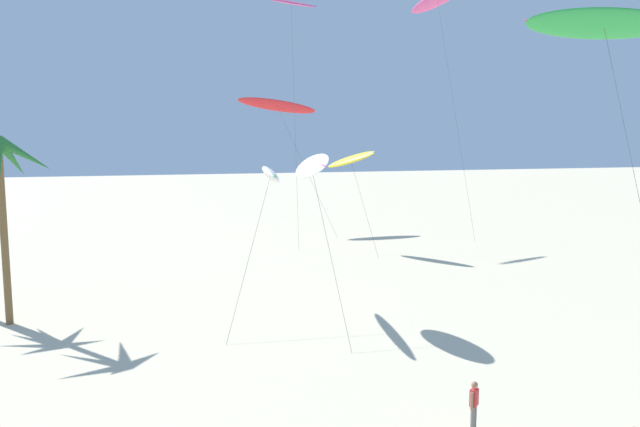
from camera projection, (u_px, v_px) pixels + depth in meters
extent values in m
cylinder|color=brown|center=(4.00, 234.00, 29.43)|extent=(0.34, 0.34, 8.89)
cone|color=#287533|center=(25.00, 155.00, 29.33)|extent=(2.54, 0.77, 1.87)
cone|color=#287533|center=(12.00, 158.00, 29.93)|extent=(1.39, 2.35, 2.17)
ellipsoid|color=red|center=(277.00, 105.00, 61.02)|extent=(7.87, 1.38, 2.29)
ellipsoid|color=yellow|center=(277.00, 105.00, 61.01)|extent=(7.94, 0.81, 1.54)
cylinder|color=#4C4C51|center=(306.00, 169.00, 57.93)|extent=(3.63, 9.03, 11.98)
ellipsoid|color=#EA5193|center=(291.00, 3.00, 55.71)|extent=(5.39, 2.35, 0.78)
ellipsoid|color=blue|center=(291.00, 2.00, 55.71)|extent=(5.33, 1.78, 0.49)
cylinder|color=#4C4C51|center=(295.00, 119.00, 52.53)|extent=(1.51, 9.05, 20.97)
cylinder|color=#4C4C51|center=(455.00, 115.00, 55.81)|extent=(0.31, 7.94, 21.80)
ellipsoid|color=white|center=(270.00, 174.00, 31.97)|extent=(1.85, 6.70, 1.12)
ellipsoid|color=green|center=(270.00, 173.00, 31.96)|extent=(1.28, 6.75, 0.53)
cylinder|color=#4C4C51|center=(250.00, 253.00, 29.47)|extent=(3.06, 5.36, 7.02)
ellipsoid|color=white|center=(311.00, 166.00, 30.70)|extent=(1.48, 4.60, 1.57)
ellipsoid|color=#EA5193|center=(311.00, 165.00, 30.70)|extent=(0.67, 4.62, 0.68)
cylinder|color=#4C4C51|center=(330.00, 253.00, 28.32)|extent=(0.22, 6.05, 7.54)
ellipsoid|color=green|center=(604.00, 24.00, 26.56)|extent=(7.52, 1.85, 1.55)
ellipsoid|color=#EA5193|center=(604.00, 23.00, 26.56)|extent=(7.61, 0.97, 0.69)
cylinder|color=#4C4C51|center=(637.00, 189.00, 25.44)|extent=(0.62, 4.37, 13.80)
ellipsoid|color=yellow|center=(351.00, 160.00, 48.52)|extent=(3.47, 4.93, 2.14)
ellipsoid|color=blue|center=(351.00, 159.00, 48.51)|extent=(2.92, 4.56, 1.65)
cylinder|color=#4C4C51|center=(364.00, 208.00, 47.21)|extent=(0.96, 3.97, 7.13)
cylinder|color=slate|center=(474.00, 418.00, 19.09)|extent=(0.14, 0.14, 0.86)
cylinder|color=slate|center=(473.00, 420.00, 18.95)|extent=(0.14, 0.14, 0.86)
cube|color=red|center=(474.00, 397.00, 18.93)|extent=(0.36, 0.35, 0.53)
cylinder|color=#9E7051|center=(476.00, 396.00, 19.11)|extent=(0.09, 0.09, 0.56)
cylinder|color=#9E7051|center=(472.00, 401.00, 18.76)|extent=(0.09, 0.09, 0.56)
sphere|color=#9E7051|center=(475.00, 385.00, 18.88)|extent=(0.21, 0.21, 0.21)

